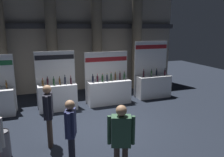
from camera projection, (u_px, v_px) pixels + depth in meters
ground_plane at (102, 128)px, 7.26m from camera, size 24.00×24.00×0.00m
hall_colonnade at (73, 34)px, 11.03m from camera, size 11.30×1.17×5.96m
exhibitor_booth_1 at (57, 95)px, 8.82m from camera, size 1.55×0.66×2.31m
exhibitor_booth_2 at (109, 90)px, 9.55m from camera, size 1.92×0.66×2.20m
exhibitor_booth_3 at (153, 84)px, 10.42m from camera, size 1.67×0.66×2.60m
trash_bin at (2, 144)px, 5.54m from camera, size 0.39×0.39×0.72m
visitor_0 at (48, 110)px, 5.96m from camera, size 0.29×0.59×1.74m
visitor_2 at (121, 136)px, 4.57m from camera, size 0.54×0.37×1.70m
visitor_3 at (71, 129)px, 5.03m from camera, size 0.31×0.48×1.65m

